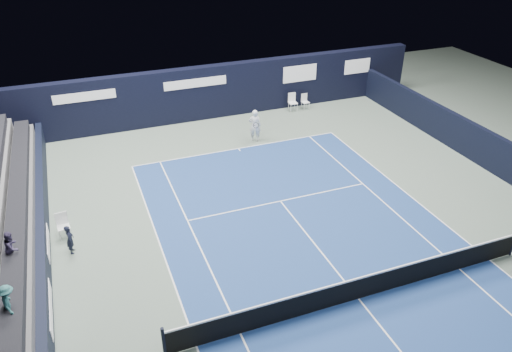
{
  "coord_description": "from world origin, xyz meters",
  "views": [
    {
      "loc": [
        -7.55,
        -10.18,
        11.56
      ],
      "look_at": [
        -1.01,
        6.71,
        1.3
      ],
      "focal_mm": 35.0,
      "sensor_mm": 36.0,
      "label": 1
    }
  ],
  "objects": [
    {
      "name": "tennis_net",
      "position": [
        0.0,
        0.0,
        0.51
      ],
      "size": [
        12.9,
        0.1,
        1.1
      ],
      "color": "black",
      "rests_on": "ground"
    },
    {
      "name": "back_sponsor_wall",
      "position": [
        0.01,
        16.5,
        1.55
      ],
      "size": [
        26.0,
        0.63,
        3.1
      ],
      "color": "black",
      "rests_on": "ground"
    },
    {
      "name": "line_judge",
      "position": [
        -8.59,
        5.97,
        0.58
      ],
      "size": [
        0.33,
        0.46,
        1.16
      ],
      "primitive_type": "imported",
      "rotation": [
        0.0,
        0.0,
        1.44
      ],
      "color": "black",
      "rests_on": "ground"
    },
    {
      "name": "folding_chair_back_a",
      "position": [
        5.67,
        15.67,
        0.54
      ],
      "size": [
        0.45,
        0.44,
        0.95
      ],
      "rotation": [
        0.0,
        0.0,
        0.08
      ],
      "color": "silver",
      "rests_on": "ground"
    },
    {
      "name": "folding_chair_back_b",
      "position": [
        4.84,
        15.7,
        0.62
      ],
      "size": [
        0.51,
        0.49,
        1.09
      ],
      "rotation": [
        0.0,
        0.0,
        -0.05
      ],
      "color": "white",
      "rests_on": "ground"
    },
    {
      "name": "court_markings",
      "position": [
        0.0,
        0.0,
        0.01
      ],
      "size": [
        11.03,
        23.83,
        0.0
      ],
      "color": "white",
      "rests_on": "court_surface"
    },
    {
      "name": "side_barrier_left",
      "position": [
        -9.5,
        5.97,
        0.6
      ],
      "size": [
        0.33,
        22.0,
        1.2
      ],
      "color": "black",
      "rests_on": "ground"
    },
    {
      "name": "tennis_player",
      "position": [
        1.15,
        12.47,
        0.89
      ],
      "size": [
        0.76,
        0.93,
        1.77
      ],
      "color": "white",
      "rests_on": "ground"
    },
    {
      "name": "line_judge_chair",
      "position": [
        -8.79,
        7.11,
        0.59
      ],
      "size": [
        0.5,
        0.48,
        1.03
      ],
      "rotation": [
        0.0,
        0.0,
        0.1
      ],
      "color": "white",
      "rests_on": "ground"
    },
    {
      "name": "court_surface",
      "position": [
        0.0,
        0.0,
        0.0
      ],
      "size": [
        10.97,
        23.77,
        0.01
      ],
      "primitive_type": "cube",
      "color": "navy",
      "rests_on": "ground"
    },
    {
      "name": "ground",
      "position": [
        0.0,
        2.0,
        0.0
      ],
      "size": [
        48.0,
        48.0,
        0.0
      ],
      "primitive_type": "plane",
      "color": "#58695C",
      "rests_on": "ground"
    },
    {
      "name": "enclosure_wall_right",
      "position": [
        10.5,
        6.0,
        0.9
      ],
      "size": [
        0.3,
        22.0,
        1.8
      ],
      "primitive_type": "cube",
      "color": "black",
      "rests_on": "ground"
    }
  ]
}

